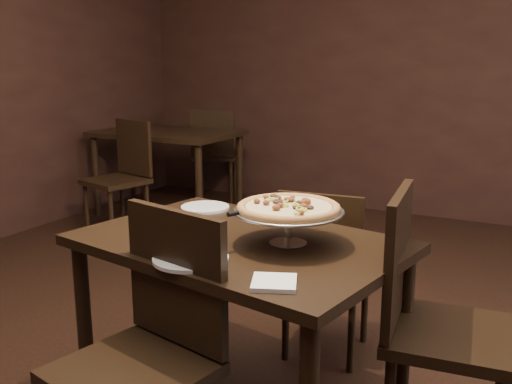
% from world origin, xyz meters
% --- Properties ---
extents(room, '(6.04, 7.04, 2.84)m').
position_xyz_m(room, '(0.06, 0.03, 1.40)').
color(room, black).
rests_on(room, ground).
extents(dining_table, '(1.37, 1.04, 0.78)m').
position_xyz_m(dining_table, '(-0.03, -0.09, 0.67)').
color(dining_table, black).
rests_on(dining_table, ground).
extents(background_table, '(1.30, 0.86, 0.81)m').
position_xyz_m(background_table, '(-2.20, 2.45, 0.70)').
color(background_table, black).
rests_on(background_table, ground).
extents(pizza_stand, '(0.42, 0.42, 0.17)m').
position_xyz_m(pizza_stand, '(0.17, -0.07, 0.92)').
color(pizza_stand, '#B1B1B8').
rests_on(pizza_stand, dining_table).
extents(parmesan_shaker, '(0.05, 0.05, 0.09)m').
position_xyz_m(parmesan_shaker, '(-0.19, -0.19, 0.82)').
color(parmesan_shaker, '#FAF1C2').
rests_on(parmesan_shaker, dining_table).
extents(pepper_flake_shaker, '(0.06, 0.06, 0.10)m').
position_xyz_m(pepper_flake_shaker, '(-0.26, -0.18, 0.82)').
color(pepper_flake_shaker, maroon).
rests_on(pepper_flake_shaker, dining_table).
extents(packet_caddy, '(0.08, 0.08, 0.06)m').
position_xyz_m(packet_caddy, '(-0.23, -0.18, 0.80)').
color(packet_caddy, black).
rests_on(packet_caddy, dining_table).
extents(napkin_stack, '(0.18, 0.18, 0.01)m').
position_xyz_m(napkin_stack, '(0.30, -0.46, 0.78)').
color(napkin_stack, white).
rests_on(napkin_stack, dining_table).
extents(plate_left, '(0.23, 0.23, 0.01)m').
position_xyz_m(plate_left, '(-0.40, 0.25, 0.78)').
color(plate_left, white).
rests_on(plate_left, dining_table).
extents(plate_near, '(0.27, 0.27, 0.01)m').
position_xyz_m(plate_near, '(-0.06, -0.39, 0.78)').
color(plate_near, white).
rests_on(plate_near, dining_table).
extents(serving_spatula, '(0.14, 0.14, 0.02)m').
position_xyz_m(serving_spatula, '(0.03, -0.20, 0.91)').
color(serving_spatula, '#B1B1B8').
rests_on(serving_spatula, pizza_stand).
extents(chair_far, '(0.44, 0.44, 0.87)m').
position_xyz_m(chair_far, '(0.11, 0.52, 0.47)').
color(chair_far, black).
rests_on(chair_far, ground).
extents(chair_near, '(0.54, 0.54, 0.98)m').
position_xyz_m(chair_near, '(-0.10, -0.59, 0.53)').
color(chair_near, black).
rests_on(chair_near, ground).
extents(chair_side, '(0.51, 0.51, 1.00)m').
position_xyz_m(chair_side, '(0.70, 0.05, 0.55)').
color(chair_side, black).
rests_on(chair_side, ground).
extents(bg_chair_far, '(0.59, 0.59, 0.97)m').
position_xyz_m(bg_chair_far, '(-2.10, 3.14, 0.53)').
color(bg_chair_far, black).
rests_on(bg_chair_far, ground).
extents(bg_chair_near, '(0.55, 0.55, 0.97)m').
position_xyz_m(bg_chair_near, '(-2.19, 1.77, 0.53)').
color(bg_chair_near, black).
rests_on(bg_chair_near, ground).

